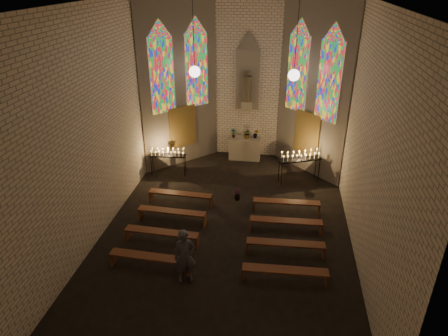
{
  "coord_description": "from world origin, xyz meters",
  "views": [
    {
      "loc": [
        1.53,
        -11.03,
        7.75
      ],
      "look_at": [
        -0.26,
        0.83,
        1.77
      ],
      "focal_mm": 32.0,
      "sensor_mm": 36.0,
      "label": 1
    }
  ],
  "objects": [
    {
      "name": "floor",
      "position": [
        0.0,
        0.0,
        0.0
      ],
      "size": [
        12.0,
        12.0,
        0.0
      ],
      "primitive_type": "plane",
      "color": "black",
      "rests_on": "ground"
    },
    {
      "name": "flower_vase_right",
      "position": [
        0.47,
        5.52,
        1.21
      ],
      "size": [
        0.24,
        0.2,
        0.41
      ],
      "primitive_type": "imported",
      "rotation": [
        0.0,
        0.0,
        -0.08
      ],
      "color": "#4C723F",
      "rests_on": "altar"
    },
    {
      "name": "pew_right_1",
      "position": [
        1.92,
        -0.01,
        0.36
      ],
      "size": [
        2.35,
        0.42,
        0.45
      ],
      "rotation": [
        0.0,
        0.0,
        0.04
      ],
      "color": "brown",
      "rests_on": "ground"
    },
    {
      "name": "visitor",
      "position": [
        -0.79,
        -2.72,
        0.81
      ],
      "size": [
        0.69,
        0.58,
        1.62
      ],
      "primitive_type": "imported",
      "rotation": [
        0.0,
        0.0,
        0.38
      ],
      "color": "#4D4D57",
      "rests_on": "ground"
    },
    {
      "name": "pew_right_3",
      "position": [
        1.92,
        -2.41,
        0.36
      ],
      "size": [
        2.35,
        0.42,
        0.45
      ],
      "rotation": [
        0.0,
        0.0,
        0.04
      ],
      "color": "brown",
      "rests_on": "ground"
    },
    {
      "name": "pew_left_0",
      "position": [
        -1.92,
        1.19,
        0.36
      ],
      "size": [
        2.35,
        0.42,
        0.45
      ],
      "rotation": [
        0.0,
        0.0,
        -0.04
      ],
      "color": "brown",
      "rests_on": "ground"
    },
    {
      "name": "pew_left_3",
      "position": [
        -1.92,
        -2.41,
        0.36
      ],
      "size": [
        2.35,
        0.42,
        0.45
      ],
      "rotation": [
        0.0,
        0.0,
        -0.04
      ],
      "color": "brown",
      "rests_on": "ground"
    },
    {
      "name": "aisle_flower_pot",
      "position": [
        0.1,
        1.77,
        0.21
      ],
      "size": [
        0.24,
        0.24,
        0.41
      ],
      "primitive_type": "imported",
      "rotation": [
        0.0,
        0.0,
        -0.02
      ],
      "color": "#4C723F",
      "rests_on": "ground"
    },
    {
      "name": "votive_stand_left",
      "position": [
        -3.0,
        3.44,
        0.94
      ],
      "size": [
        1.51,
        0.46,
        1.09
      ],
      "rotation": [
        0.0,
        0.0,
        0.07
      ],
      "color": "black",
      "rests_on": "ground"
    },
    {
      "name": "pew_left_2",
      "position": [
        -1.92,
        -1.21,
        0.36
      ],
      "size": [
        2.35,
        0.42,
        0.45
      ],
      "rotation": [
        0.0,
        0.0,
        -0.04
      ],
      "color": "brown",
      "rests_on": "ground"
    },
    {
      "name": "altar",
      "position": [
        0.0,
        5.45,
        0.5
      ],
      "size": [
        1.4,
        0.6,
        1.0
      ],
      "primitive_type": "cube",
      "color": "#AEA28E",
      "rests_on": "ground"
    },
    {
      "name": "flower_vase_center",
      "position": [
        0.1,
        5.45,
        1.21
      ],
      "size": [
        0.44,
        0.4,
        0.43
      ],
      "primitive_type": "imported",
      "rotation": [
        0.0,
        0.0,
        -0.21
      ],
      "color": "#4C723F",
      "rests_on": "altar"
    },
    {
      "name": "pew_left_1",
      "position": [
        -1.92,
        -0.01,
        0.36
      ],
      "size": [
        2.35,
        0.42,
        0.45
      ],
      "rotation": [
        0.0,
        0.0,
        -0.04
      ],
      "color": "brown",
      "rests_on": "ground"
    },
    {
      "name": "votive_stand_right",
      "position": [
        2.38,
        3.6,
        1.07
      ],
      "size": [
        1.73,
        0.99,
        1.25
      ],
      "rotation": [
        0.0,
        0.0,
        0.37
      ],
      "color": "black",
      "rests_on": "ground"
    },
    {
      "name": "pew_right_2",
      "position": [
        1.92,
        -1.21,
        0.36
      ],
      "size": [
        2.35,
        0.42,
        0.45
      ],
      "rotation": [
        0.0,
        0.0,
        0.04
      ],
      "color": "brown",
      "rests_on": "ground"
    },
    {
      "name": "flower_vase_left",
      "position": [
        -0.53,
        5.42,
        1.21
      ],
      "size": [
        0.24,
        0.17,
        0.43
      ],
      "primitive_type": "imported",
      "rotation": [
        0.0,
        0.0,
        0.07
      ],
      "color": "#4C723F",
      "rests_on": "altar"
    },
    {
      "name": "pew_right_0",
      "position": [
        1.92,
        1.19,
        0.36
      ],
      "size": [
        2.35,
        0.42,
        0.45
      ],
      "rotation": [
        0.0,
        0.0,
        0.04
      ],
      "color": "brown",
      "rests_on": "ground"
    },
    {
      "name": "room",
      "position": [
        -0.0,
        3.37,
        3.72
      ],
      "size": [
        8.22,
        12.43,
        7.0
      ],
      "color": "silver",
      "rests_on": "ground"
    }
  ]
}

